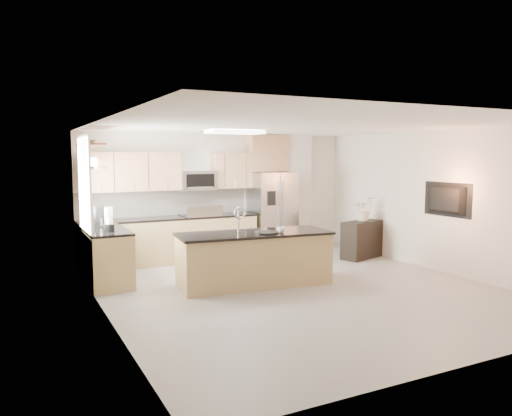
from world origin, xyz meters
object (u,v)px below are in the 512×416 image
flower_vase (363,203)px  coffee_maker (100,217)px  island (254,258)px  television (444,200)px  microwave (197,180)px  kettle (109,223)px  bowl (88,141)px  refrigerator (272,213)px  credenza (362,240)px  blender (109,221)px  cup (281,230)px  range (200,237)px  platter (266,232)px

flower_vase → coffee_maker: bearing=174.0°
island → television: bearing=-7.5°
microwave → kettle: (-2.02, -1.25, -0.61)m
microwave → kettle: microwave is taller
bowl → television: (5.76, -2.37, -1.03)m
island → flower_vase: (3.06, 1.00, 0.71)m
refrigerator → kettle: bearing=-163.7°
island → flower_vase: 3.30m
credenza → television: television is taller
credenza → kettle: bearing=160.1°
blender → kettle: (0.05, 0.29, -0.07)m
microwave → credenza: (3.09, -1.49, -1.24)m
credenza → flower_vase: size_ratio=1.28×
television → credenza: bearing=13.5°
bowl → television: bearing=-22.4°
island → bowl: bearing=152.7°
credenza → cup: 2.92m
credenza → television: bearing=-93.7°
blender → coffee_maker: 0.66m
range → coffee_maker: size_ratio=3.26×
refrigerator → flower_vase: size_ratio=2.35×
flower_vase → television: (0.35, -1.82, 0.19)m
refrigerator → platter: size_ratio=4.43×
cup → platter: size_ratio=0.30×
bowl → cup: bearing=-33.4°
credenza → cup: cup is taller
blender → bowl: bowl is taller
blender → bowl: size_ratio=1.22×
coffee_maker → bowl: bowl is taller
kettle → bowl: (-0.23, 0.37, 1.36)m
cup → kettle: bearing=150.3°
microwave → cup: (0.47, -2.67, -0.70)m
bowl → flower_vase: (5.41, -0.55, -1.22)m
cup → coffee_maker: bearing=145.0°
refrigerator → microwave: bearing=174.1°
bowl → flower_vase: 5.57m
microwave → refrigerator: (1.66, -0.17, -0.74)m
range → bowl: bearing=-161.6°
blender → range: bearing=34.2°
bowl → flower_vase: size_ratio=0.43×
refrigerator → coffee_maker: 3.83m
coffee_maker → television: (5.61, -2.37, 0.26)m
cup → platter: cup is taller
platter → kettle: kettle is taller
blender → television: (5.58, -1.71, 0.26)m
range → kettle: (-2.02, -1.12, 0.55)m
range → platter: 2.50m
island → range: bearing=98.5°
microwave → blender: microwave is taller
bowl → television: size_ratio=0.30×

